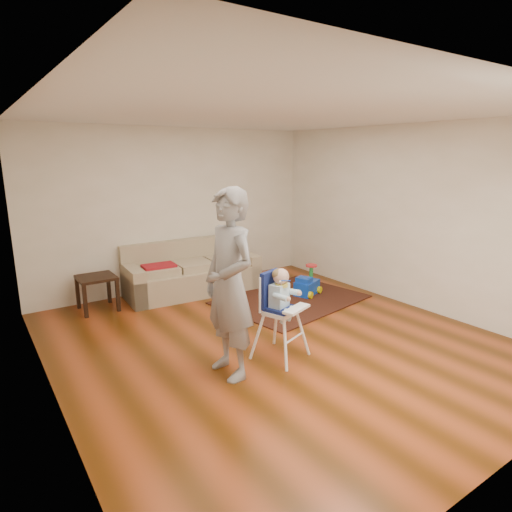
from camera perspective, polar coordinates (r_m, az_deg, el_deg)
ground at (r=5.45m, az=2.42°, el=-11.10°), size 5.50×5.50×0.00m
room_envelope at (r=5.40m, az=-0.76°, el=9.32°), size 5.04×5.52×2.72m
sofa at (r=7.18m, az=-8.53°, el=-1.57°), size 2.24×1.03×0.84m
side_table at (r=6.77m, az=-20.38°, el=-4.66°), size 0.52×0.52×0.52m
area_rug at (r=6.86m, az=4.67°, el=-5.79°), size 2.41×1.97×0.02m
ride_on_toy at (r=7.05m, az=6.82°, el=-3.22°), size 0.52×0.45×0.48m
toy_ball at (r=6.21m, az=2.67°, el=-7.12°), size 0.13×0.13×0.13m
high_chair at (r=4.84m, az=3.27°, el=-7.85°), size 0.62×0.62×1.06m
adult at (r=4.33m, az=-3.58°, el=-3.83°), size 0.49×0.73×1.96m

